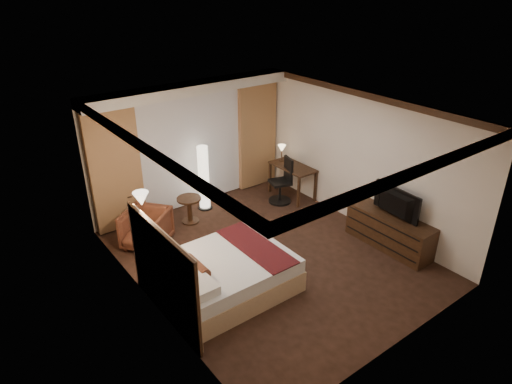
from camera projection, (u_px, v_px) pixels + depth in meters
floor at (269, 256)px, 8.30m from camera, size 4.50×5.50×0.01m
ceiling at (271, 112)px, 7.11m from camera, size 4.50×5.50×0.01m
back_wall at (189, 145)px, 9.68m from camera, size 4.50×0.02×2.70m
left_wall at (147, 231)px, 6.49m from camera, size 0.02×5.50×2.70m
right_wall at (360, 160)px, 8.92m from camera, size 0.02×5.50×2.70m
crown_molding at (271, 116)px, 7.14m from camera, size 4.50×5.50×0.12m
soffit at (192, 88)px, 8.95m from camera, size 4.50×0.50×0.20m
curtain_sheer at (191, 150)px, 9.66m from camera, size 2.48×0.04×2.45m
curtain_left_drape at (115, 170)px, 8.70m from camera, size 1.00×0.14×2.45m
curtain_right_drape at (257, 135)px, 10.54m from camera, size 1.00×0.14×2.45m
wall_sconce at (141, 199)px, 6.80m from camera, size 0.24×0.24×0.24m
bed at (225, 274)px, 7.31m from camera, size 2.05×1.60×0.60m
headboard at (164, 275)px, 6.55m from camera, size 0.12×1.90×1.50m
armchair at (146, 227)px, 8.47m from camera, size 1.05×1.06×0.80m
side_table at (190, 210)px, 9.33m from camera, size 0.50×0.50×0.55m
floor_lamp at (204, 178)px, 9.67m from camera, size 0.30×0.30×1.45m
desk at (292, 181)px, 10.35m from camera, size 0.55×1.09×0.75m
desk_lamp at (282, 154)px, 10.39m from camera, size 0.18×0.18×0.34m
office_chair at (280, 181)px, 10.03m from camera, size 0.62×0.62×1.04m
dresser at (389, 231)px, 8.47m from camera, size 0.50×1.68×0.65m
television at (393, 202)px, 8.18m from camera, size 0.66×1.06×0.13m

